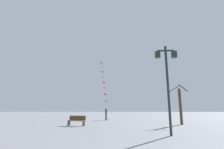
% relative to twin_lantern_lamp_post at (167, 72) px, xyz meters
% --- Properties ---
extents(ground_plane, '(160.00, 160.00, 0.00)m').
position_rel_twin_lantern_lamp_post_xyz_m(ground_plane, '(-1.91, 12.14, -3.65)').
color(ground_plane, gray).
extents(twin_lantern_lamp_post, '(1.28, 0.28, 5.31)m').
position_rel_twin_lantern_lamp_post_xyz_m(twin_lantern_lamp_post, '(0.00, 0.00, 0.00)').
color(twin_lantern_lamp_post, '#1E2D23').
rests_on(twin_lantern_lamp_post, ground_plane).
extents(kite_train, '(2.26, 8.93, 11.15)m').
position_rel_twin_lantern_lamp_post_xyz_m(kite_train, '(-5.58, 19.71, 2.48)').
color(kite_train, brown).
rests_on(kite_train, ground_plane).
extents(kite_flyer, '(0.30, 0.62, 1.71)m').
position_rel_twin_lantern_lamp_post_xyz_m(kite_flyer, '(-4.69, 13.51, -2.75)').
color(kite_flyer, brown).
rests_on(kite_flyer, ground_plane).
extents(bare_tree, '(1.98, 1.94, 3.95)m').
position_rel_twin_lantern_lamp_post_xyz_m(bare_tree, '(3.17, 7.20, -1.71)').
color(bare_tree, '#4C3826').
rests_on(bare_tree, ground_plane).
extents(park_bench, '(1.66, 0.77, 0.89)m').
position_rel_twin_lantern_lamp_post_xyz_m(park_bench, '(-6.72, 5.48, -3.20)').
color(park_bench, brown).
rests_on(park_bench, ground_plane).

